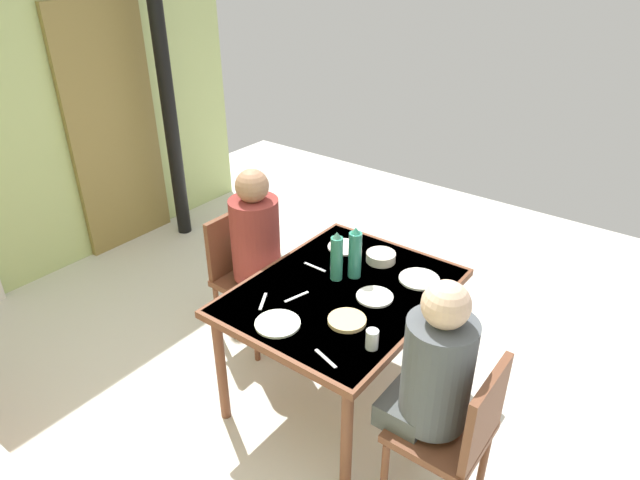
{
  "coord_description": "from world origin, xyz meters",
  "views": [
    {
      "loc": [
        -1.71,
        -1.36,
        2.39
      ],
      "look_at": [
        0.33,
        0.17,
        0.99
      ],
      "focal_mm": 31.03,
      "sensor_mm": 36.0,
      "label": 1
    }
  ],
  "objects_px": {
    "water_bottle_green_far": "(337,257)",
    "serving_bowl_center": "(381,257)",
    "chair_near_diner": "(456,432)",
    "water_bottle_green_near": "(355,254)",
    "person_near_diner": "(434,369)",
    "person_far_diner": "(257,238)",
    "dining_table": "(342,301)",
    "chair_far_diner": "(244,270)"
  },
  "relations": [
    {
      "from": "person_near_diner",
      "to": "water_bottle_green_near",
      "type": "bearing_deg",
      "value": 57.1
    },
    {
      "from": "chair_far_diner",
      "to": "serving_bowl_center",
      "type": "distance_m",
      "value": 0.93
    },
    {
      "from": "chair_near_diner",
      "to": "serving_bowl_center",
      "type": "distance_m",
      "value": 1.1
    },
    {
      "from": "person_near_diner",
      "to": "chair_far_diner",
      "type": "bearing_deg",
      "value": 75.11
    },
    {
      "from": "dining_table",
      "to": "person_near_diner",
      "type": "height_order",
      "value": "person_near_diner"
    },
    {
      "from": "dining_table",
      "to": "water_bottle_green_near",
      "type": "bearing_deg",
      "value": 8.82
    },
    {
      "from": "chair_near_diner",
      "to": "serving_bowl_center",
      "type": "bearing_deg",
      "value": 49.96
    },
    {
      "from": "chair_far_diner",
      "to": "person_near_diner",
      "type": "xyz_separation_m",
      "value": [
        -0.41,
        -1.53,
        0.28
      ]
    },
    {
      "from": "person_far_diner",
      "to": "water_bottle_green_far",
      "type": "bearing_deg",
      "value": 87.95
    },
    {
      "from": "chair_far_diner",
      "to": "person_far_diner",
      "type": "relative_size",
      "value": 1.13
    },
    {
      "from": "chair_far_diner",
      "to": "dining_table",
      "type": "bearing_deg",
      "value": 83.98
    },
    {
      "from": "serving_bowl_center",
      "to": "person_near_diner",
      "type": "bearing_deg",
      "value": -135.21
    },
    {
      "from": "person_far_diner",
      "to": "serving_bowl_center",
      "type": "height_order",
      "value": "person_far_diner"
    },
    {
      "from": "person_far_diner",
      "to": "serving_bowl_center",
      "type": "relative_size",
      "value": 4.53
    },
    {
      "from": "person_near_diner",
      "to": "person_far_diner",
      "type": "xyz_separation_m",
      "value": [
        0.41,
        1.39,
        0.0
      ]
    },
    {
      "from": "person_near_diner",
      "to": "water_bottle_green_far",
      "type": "bearing_deg",
      "value": 63.87
    },
    {
      "from": "person_far_diner",
      "to": "water_bottle_green_far",
      "type": "xyz_separation_m",
      "value": [
        -0.02,
        -0.61,
        0.09
      ]
    },
    {
      "from": "chair_far_diner",
      "to": "water_bottle_green_far",
      "type": "height_order",
      "value": "water_bottle_green_far"
    },
    {
      "from": "person_near_diner",
      "to": "serving_bowl_center",
      "type": "relative_size",
      "value": 4.53
    },
    {
      "from": "water_bottle_green_far",
      "to": "serving_bowl_center",
      "type": "distance_m",
      "value": 0.34
    },
    {
      "from": "person_far_diner",
      "to": "chair_far_diner",
      "type": "bearing_deg",
      "value": -90.0
    },
    {
      "from": "chair_near_diner",
      "to": "person_near_diner",
      "type": "xyz_separation_m",
      "value": [
        -0.0,
        0.14,
        0.28
      ]
    },
    {
      "from": "chair_near_diner",
      "to": "chair_far_diner",
      "type": "height_order",
      "value": "same"
    },
    {
      "from": "dining_table",
      "to": "person_near_diner",
      "type": "relative_size",
      "value": 1.59
    },
    {
      "from": "chair_far_diner",
      "to": "chair_near_diner",
      "type": "bearing_deg",
      "value": 76.29
    },
    {
      "from": "chair_near_diner",
      "to": "serving_bowl_center",
      "type": "relative_size",
      "value": 5.12
    },
    {
      "from": "dining_table",
      "to": "water_bottle_green_far",
      "type": "relative_size",
      "value": 4.23
    },
    {
      "from": "dining_table",
      "to": "person_near_diner",
      "type": "bearing_deg",
      "value": -114.59
    },
    {
      "from": "person_far_diner",
      "to": "serving_bowl_center",
      "type": "xyz_separation_m",
      "value": [
        0.28,
        -0.71,
        -0.02
      ]
    },
    {
      "from": "dining_table",
      "to": "chair_near_diner",
      "type": "bearing_deg",
      "value": -110.94
    },
    {
      "from": "chair_near_diner",
      "to": "water_bottle_green_far",
      "type": "bearing_deg",
      "value": 67.32
    },
    {
      "from": "dining_table",
      "to": "chair_near_diner",
      "type": "height_order",
      "value": "chair_near_diner"
    },
    {
      "from": "chair_near_diner",
      "to": "water_bottle_green_far",
      "type": "height_order",
      "value": "water_bottle_green_far"
    },
    {
      "from": "water_bottle_green_near",
      "to": "water_bottle_green_far",
      "type": "relative_size",
      "value": 1.05
    },
    {
      "from": "chair_near_diner",
      "to": "person_far_diner",
      "type": "bearing_deg",
      "value": 75.11
    },
    {
      "from": "chair_far_diner",
      "to": "water_bottle_green_near",
      "type": "relative_size",
      "value": 2.87
    },
    {
      "from": "person_far_diner",
      "to": "chair_near_diner",
      "type": "bearing_deg",
      "value": 75.11
    },
    {
      "from": "water_bottle_green_near",
      "to": "serving_bowl_center",
      "type": "relative_size",
      "value": 1.78
    },
    {
      "from": "chair_near_diner",
      "to": "serving_bowl_center",
      "type": "xyz_separation_m",
      "value": [
        0.69,
        0.82,
        0.27
      ]
    },
    {
      "from": "chair_near_diner",
      "to": "person_near_diner",
      "type": "distance_m",
      "value": 0.31
    },
    {
      "from": "dining_table",
      "to": "person_far_diner",
      "type": "height_order",
      "value": "person_far_diner"
    },
    {
      "from": "person_far_diner",
      "to": "water_bottle_green_near",
      "type": "xyz_separation_m",
      "value": [
        0.06,
        -0.67,
        0.1
      ]
    }
  ]
}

